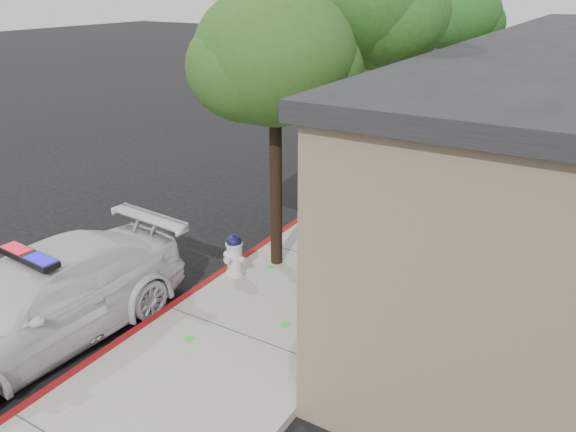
# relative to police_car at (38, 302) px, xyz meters

# --- Properties ---
(ground) EXTENTS (120.00, 120.00, 0.00)m
(ground) POSITION_rel_police_car_xyz_m (1.14, 1.62, -0.74)
(ground) COLOR black
(ground) RESTS_ON ground
(sidewalk) EXTENTS (3.20, 60.00, 0.15)m
(sidewalk) POSITION_rel_police_car_xyz_m (2.74, 4.62, -0.66)
(sidewalk) COLOR gray
(sidewalk) RESTS_ON ground
(red_curb) EXTENTS (0.14, 60.00, 0.16)m
(red_curb) POSITION_rel_police_car_xyz_m (1.20, 4.62, -0.66)
(red_curb) COLOR maroon
(red_curb) RESTS_ON ground
(police_car) EXTENTS (2.42, 5.19, 1.59)m
(police_car) POSITION_rel_police_car_xyz_m (0.00, 0.00, 0.00)
(police_car) COLOR silver
(police_car) RESTS_ON ground
(fire_hydrant) EXTENTS (0.48, 0.42, 0.84)m
(fire_hydrant) POSITION_rel_police_car_xyz_m (1.48, 3.17, -0.16)
(fire_hydrant) COLOR white
(fire_hydrant) RESTS_ON sidewalk
(street_tree_near) EXTENTS (2.88, 2.90, 5.25)m
(street_tree_near) POSITION_rel_police_car_xyz_m (1.91, 4.02, 3.33)
(street_tree_near) COLOR black
(street_tree_near) RESTS_ON sidewalk
(street_tree_mid) EXTENTS (3.66, 3.36, 6.42)m
(street_tree_mid) POSITION_rel_police_car_xyz_m (2.25, 6.61, 4.25)
(street_tree_mid) COLOR black
(street_tree_mid) RESTS_ON sidewalk
(street_tree_far) EXTENTS (2.95, 2.89, 5.39)m
(street_tree_far) POSITION_rel_police_car_xyz_m (1.87, 16.13, 3.46)
(street_tree_far) COLOR black
(street_tree_far) RESTS_ON sidewalk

